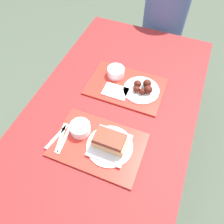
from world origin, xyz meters
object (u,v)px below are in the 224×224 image
at_px(bowl_coleslaw_far, 116,72).
at_px(person_seated_across, 165,14).
at_px(brisket_sandwich_plate, 110,143).
at_px(tray_far, 126,86).
at_px(tray_near, 98,145).
at_px(wings_plate_far, 142,88).
at_px(bowl_coleslaw_near, 80,128).

distance_m(bowl_coleslaw_far, person_seated_across, 0.81).
relative_size(brisket_sandwich_plate, person_seated_across, 0.31).
height_order(tray_far, bowl_coleslaw_far, bowl_coleslaw_far).
distance_m(tray_near, bowl_coleslaw_far, 0.50).
distance_m(tray_near, brisket_sandwich_plate, 0.07).
bearing_deg(person_seated_across, wings_plate_far, -85.59).
relative_size(wings_plate_far, person_seated_across, 0.29).
bearing_deg(tray_near, brisket_sandwich_plate, 10.12).
xyz_separation_m(tray_near, bowl_coleslaw_near, (-0.12, 0.04, 0.04)).
distance_m(tray_far, wings_plate_far, 0.11).
distance_m(brisket_sandwich_plate, bowl_coleslaw_far, 0.50).
bearing_deg(bowl_coleslaw_near, tray_near, -17.53).
distance_m(tray_near, person_seated_across, 1.28).
distance_m(tray_far, brisket_sandwich_plate, 0.42).
relative_size(bowl_coleslaw_far, wings_plate_far, 0.49).
xyz_separation_m(bowl_coleslaw_near, person_seated_across, (0.15, 1.25, -0.03)).
height_order(tray_near, person_seated_across, person_seated_across).
distance_m(wings_plate_far, person_seated_across, 0.86).
relative_size(tray_near, bowl_coleslaw_near, 4.33).
bearing_deg(wings_plate_far, bowl_coleslaw_far, 162.38).
relative_size(brisket_sandwich_plate, bowl_coleslaw_far, 2.20).
distance_m(tray_far, person_seated_across, 0.86).
relative_size(bowl_coleslaw_near, person_seated_across, 0.14).
xyz_separation_m(tray_far, wings_plate_far, (0.10, 0.00, 0.02)).
bearing_deg(wings_plate_far, tray_near, -103.25).
distance_m(tray_near, wings_plate_far, 0.44).
bearing_deg(bowl_coleslaw_far, brisket_sandwich_plate, -72.41).
bearing_deg(brisket_sandwich_plate, bowl_coleslaw_near, 171.56).
height_order(tray_far, wings_plate_far, wings_plate_far).
height_order(brisket_sandwich_plate, wings_plate_far, brisket_sandwich_plate).
height_order(bowl_coleslaw_near, wings_plate_far, wings_plate_far).
height_order(tray_near, wings_plate_far, wings_plate_far).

